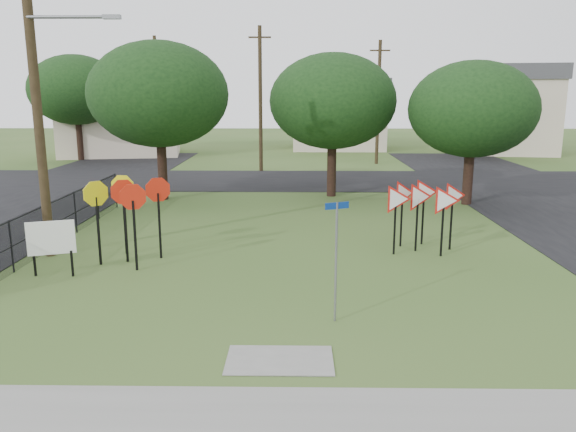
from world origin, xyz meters
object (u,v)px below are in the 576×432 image
object	(u,v)px
stop_sign_cluster	(127,201)
info_board	(51,240)
street_name_sign	(336,253)
yield_sign_cluster	(423,199)

from	to	relation	value
stop_sign_cluster	info_board	world-z (taller)	stop_sign_cluster
info_board	stop_sign_cluster	bearing A→B (deg)	40.10
stop_sign_cluster	info_board	bearing A→B (deg)	-139.90
street_name_sign	stop_sign_cluster	world-z (taller)	street_name_sign
yield_sign_cluster	info_board	xyz separation A→B (m)	(-10.60, -2.79, -0.62)
yield_sign_cluster	stop_sign_cluster	bearing A→B (deg)	-171.30
street_name_sign	stop_sign_cluster	xyz separation A→B (m)	(-5.80, 4.41, 0.30)
info_board	yield_sign_cluster	bearing A→B (deg)	14.74
info_board	street_name_sign	bearing A→B (deg)	-21.74
street_name_sign	yield_sign_cluster	distance (m)	6.56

